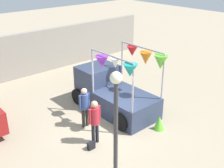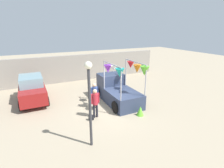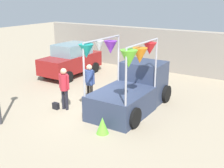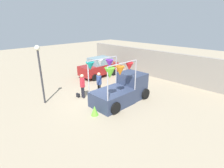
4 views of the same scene
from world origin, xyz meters
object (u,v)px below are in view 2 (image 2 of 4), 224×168
object	(u,v)px
parked_car	(32,89)
person_vendor	(95,93)
handbag	(91,118)
vendor_truck	(117,89)
street_lamp	(89,93)
folded_kite_bundle_lime	(140,111)
person_customer	(95,101)

from	to	relation	value
parked_car	person_vendor	world-z (taller)	parked_car
handbag	parked_car	bearing A→B (deg)	122.62
vendor_truck	street_lamp	bearing A→B (deg)	-129.98
parked_car	folded_kite_bundle_lime	size ratio (longest dim) A/B	6.67
person_customer	person_vendor	bearing A→B (deg)	70.98
street_lamp	handbag	bearing A→B (deg)	70.80
street_lamp	folded_kite_bundle_lime	bearing A→B (deg)	20.88
person_vendor	folded_kite_bundle_lime	size ratio (longest dim) A/B	2.91
person_customer	folded_kite_bundle_lime	world-z (taller)	person_customer
handbag	folded_kite_bundle_lime	world-z (taller)	folded_kite_bundle_lime
parked_car	handbag	distance (m)	5.39
person_customer	vendor_truck	bearing A→B (deg)	36.42
parked_car	street_lamp	bearing A→B (deg)	-72.37
folded_kite_bundle_lime	street_lamp	bearing A→B (deg)	-159.12
vendor_truck	parked_car	size ratio (longest dim) A/B	1.04
street_lamp	folded_kite_bundle_lime	xyz separation A→B (m)	(3.65, 1.39, -2.24)
parked_car	handbag	world-z (taller)	parked_car
person_customer	person_vendor	size ratio (longest dim) A/B	1.02
parked_car	handbag	bearing A→B (deg)	-57.38
vendor_truck	person_vendor	distance (m)	1.98
vendor_truck	person_customer	xyz separation A→B (m)	(-2.31, -1.71, 0.19)
person_customer	handbag	size ratio (longest dim) A/B	6.35
person_vendor	vendor_truck	bearing A→B (deg)	15.06
vendor_truck	person_vendor	size ratio (longest dim) A/B	2.39
person_vendor	folded_kite_bundle_lime	distance (m)	3.14
person_customer	person_vendor	distance (m)	1.26
vendor_truck	folded_kite_bundle_lime	world-z (taller)	vendor_truck
parked_car	person_vendor	bearing A→B (deg)	-40.40
person_customer	folded_kite_bundle_lime	bearing A→B (deg)	-21.04
person_vendor	folded_kite_bundle_lime	world-z (taller)	person_vendor
person_vendor	parked_car	bearing A→B (deg)	139.60
parked_car	person_customer	xyz separation A→B (m)	(3.22, -4.29, 0.14)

